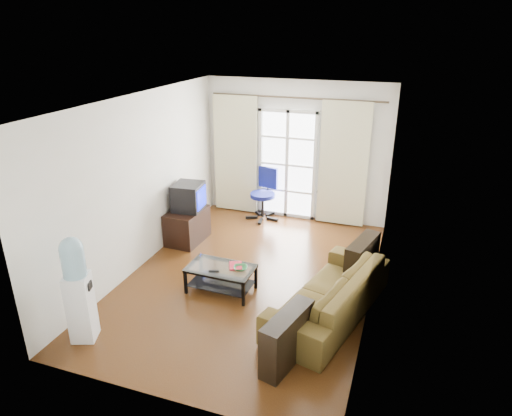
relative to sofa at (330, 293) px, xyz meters
The scene contains 20 objects.
floor 1.46m from the sofa, 157.78° to the left, with size 5.20×5.20×0.00m, color #543014.
ceiling 2.77m from the sofa, 157.78° to the left, with size 5.20×5.20×0.00m, color white.
wall_back 3.56m from the sofa, 112.78° to the left, with size 3.60×0.02×2.70m, color white.
wall_front 2.65m from the sofa, 122.60° to the right, with size 3.60×0.02×2.70m, color white.
wall_left 3.33m from the sofa, behind, with size 0.02×5.20×2.70m, color white.
wall_right 1.25m from the sofa, 48.19° to the left, with size 0.02×5.20×2.70m, color white.
french_door 3.50m from the sofa, 115.47° to the left, with size 1.16×0.06×2.15m.
curtain_rod 3.90m from the sofa, 113.45° to the left, with size 0.04×0.04×3.30m, color #4C3F2D.
curtain_left 4.03m from the sofa, 129.84° to the left, with size 0.90×0.07×2.35m, color beige.
curtain_right 3.16m from the sofa, 96.96° to the left, with size 0.90×0.07×2.35m, color beige.
radiator 3.08m from the sofa, 99.68° to the left, with size 0.64×0.12×0.64m, color gray.
sofa is the anchor object (origin of this frame).
coffee_table 1.60m from the sofa, behind, with size 0.97×0.57×0.39m.
bowl 1.31m from the sofa, behind, with size 0.25×0.25×0.05m, color #2D7D45.
book 1.49m from the sofa, behind, with size 0.26×0.29×0.02m, color #B23A15.
remote 1.64m from the sofa, behind, with size 0.15×0.04×0.02m, color black.
tv_stand 3.14m from the sofa, 153.78° to the left, with size 0.53×0.80×0.59m, color black.
crt_tv 3.21m from the sofa, 152.73° to the left, with size 0.57×0.56×0.48m.
task_chair 3.38m from the sofa, 123.42° to the left, with size 0.80×0.80×1.01m.
water_cooler 3.17m from the sofa, 151.54° to the right, with size 0.36×0.36×1.38m.
Camera 1 is at (2.09, -5.75, 3.64)m, focal length 32.00 mm.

